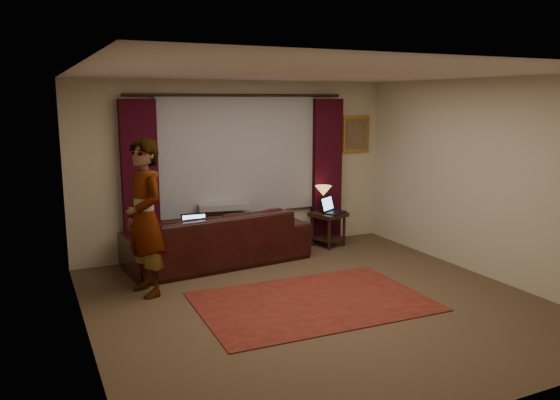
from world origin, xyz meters
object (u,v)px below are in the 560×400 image
at_px(laptop_table, 335,205).
at_px(sofa, 217,228).
at_px(end_table, 328,229).
at_px(tiffany_lamp, 323,199).
at_px(person, 145,218).
at_px(laptop_sofa, 196,225).

bearing_deg(laptop_table, sofa, 149.99).
bearing_deg(sofa, laptop_table, 176.08).
bearing_deg(laptop_table, end_table, 103.42).
relative_size(sofa, end_table, 4.72).
height_order(tiffany_lamp, person, person).
xyz_separation_m(laptop_sofa, laptop_table, (2.35, 0.31, 0.03)).
relative_size(laptop_sofa, end_table, 0.71).
relative_size(tiffany_lamp, laptop_table, 1.09).
distance_m(laptop_sofa, tiffany_lamp, 2.28).
relative_size(end_table, tiffany_lamp, 1.29).
bearing_deg(tiffany_lamp, person, -160.89).
xyz_separation_m(end_table, tiffany_lamp, (-0.05, 0.08, 0.48)).
xyz_separation_m(laptop_sofa, person, (-0.79, -0.59, 0.29)).
bearing_deg(tiffany_lamp, sofa, -173.39).
relative_size(sofa, laptop_table, 6.62).
xyz_separation_m(sofa, laptop_table, (1.97, 0.06, 0.16)).
bearing_deg(sofa, tiffany_lamp, -179.15).
xyz_separation_m(tiffany_lamp, person, (-3.03, -1.05, 0.18)).
xyz_separation_m(laptop_sofa, end_table, (2.28, 0.38, -0.38)).
bearing_deg(laptop_sofa, tiffany_lamp, 15.51).
height_order(end_table, laptop_table, laptop_table).
bearing_deg(end_table, laptop_table, -44.73).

